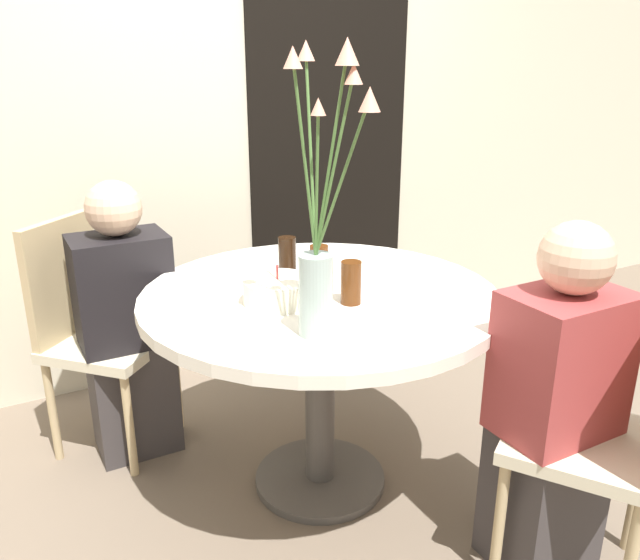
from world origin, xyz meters
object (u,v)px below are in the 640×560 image
object	(u,v)px
birthday_cake	(278,291)
flower_vase	(320,236)
person_woman	(554,414)
chair_far_back	(615,424)
chair_left_flank	(91,322)
drink_glass_0	(287,256)
drink_glass_2	(351,283)
person_boy	(127,331)
side_plate	(242,341)
drink_glass_1	(319,264)

from	to	relation	value
birthday_cake	flower_vase	size ratio (longest dim) A/B	0.28
birthday_cake	person_woman	world-z (taller)	person_woman
chair_far_back	birthday_cake	world-z (taller)	chair_far_back
chair_left_flank	drink_glass_0	bearing A→B (deg)	-80.27
chair_left_flank	chair_far_back	distance (m)	1.85
drink_glass_0	drink_glass_2	xyz separation A→B (m)	(0.05, -0.35, -0.00)
drink_glass_2	birthday_cake	bearing A→B (deg)	149.73
chair_left_flank	drink_glass_0	distance (m)	0.83
chair_left_flank	person_boy	xyz separation A→B (m)	(0.11, -0.12, -0.01)
flower_vase	drink_glass_2	distance (m)	0.34
chair_far_back	side_plate	size ratio (longest dim) A/B	5.49
chair_far_back	flower_vase	world-z (taller)	flower_vase
chair_far_back	drink_glass_1	distance (m)	1.03
drink_glass_1	chair_left_flank	bearing A→B (deg)	139.97
drink_glass_0	side_plate	bearing A→B (deg)	-128.10
side_plate	drink_glass_2	size ratio (longest dim) A/B	1.22
person_boy	person_woman	distance (m)	1.53
birthday_cake	drink_glass_1	bearing A→B (deg)	28.92
chair_far_back	birthday_cake	size ratio (longest dim) A/B	4.23
birthday_cake	drink_glass_1	distance (m)	0.24
flower_vase	side_plate	xyz separation A→B (m)	(-0.21, 0.06, -0.28)
chair_left_flank	drink_glass_1	size ratio (longest dim) A/B	7.21
drink_glass_0	birthday_cake	bearing A→B (deg)	-122.14
chair_far_back	drink_glass_0	distance (m)	1.16
side_plate	person_boy	distance (m)	0.86
chair_left_flank	chair_far_back	size ratio (longest dim) A/B	1.00
drink_glass_2	chair_left_flank	bearing A→B (deg)	129.79
birthday_cake	drink_glass_2	xyz separation A→B (m)	(0.20, -0.12, 0.03)
flower_vase	person_woman	distance (m)	0.86
drink_glass_2	side_plate	bearing A→B (deg)	-165.25
chair_far_back	person_woman	bearing A→B (deg)	-90.00
flower_vase	birthday_cake	bearing A→B (deg)	89.28
chair_left_flank	drink_glass_1	world-z (taller)	chair_left_flank
flower_vase	chair_left_flank	bearing A→B (deg)	115.77
chair_left_flank	drink_glass_0	world-z (taller)	chair_left_flank
flower_vase	drink_glass_0	bearing A→B (deg)	73.86
chair_left_flank	person_woman	xyz separation A→B (m)	(1.06, -1.32, -0.01)
side_plate	person_woman	size ratio (longest dim) A/B	0.16
side_plate	person_boy	bearing A→B (deg)	100.92
drink_glass_0	flower_vase	bearing A→B (deg)	-106.14
side_plate	drink_glass_1	distance (m)	0.55
chair_far_back	drink_glass_1	bearing A→B (deg)	-95.19
flower_vase	person_boy	world-z (taller)	flower_vase
chair_left_flank	flower_vase	xyz separation A→B (m)	(0.47, -0.98, 0.51)
chair_far_back	side_plate	bearing A→B (deg)	-64.00
birthday_cake	chair_left_flank	bearing A→B (deg)	124.47
person_woman	chair_far_back	bearing A→B (deg)	-57.00
chair_left_flank	drink_glass_1	distance (m)	0.95
chair_far_back	chair_left_flank	bearing A→B (deg)	-84.62
person_boy	person_woman	xyz separation A→B (m)	(0.95, -1.20, 0.00)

